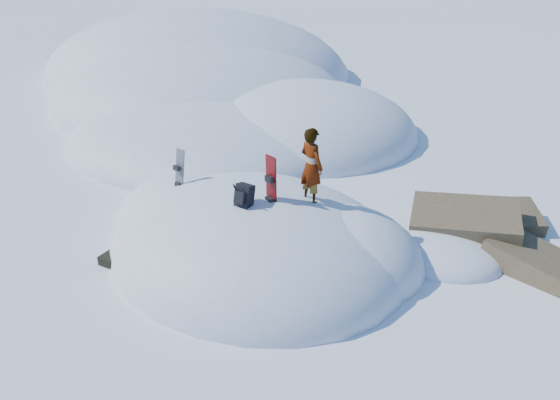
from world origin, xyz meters
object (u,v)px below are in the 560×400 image
Objects in this scene: snowboard_dark at (179,178)px; person at (311,166)px; snowboard_red at (271,191)px; backpack at (244,196)px.

snowboard_dark is 0.84× the size of person.
snowboard_red reaches higher than backpack.
snowboard_dark reaches higher than backpack.
snowboard_dark is (-2.69, -0.02, -0.37)m from snowboard_red.
snowboard_red is 0.60m from backpack.
snowboard_dark is at bearing -165.49° from snowboard_red.
person is (0.57, 0.66, 0.48)m from snowboard_red.
backpack is at bearing 68.60° from person.
person is at bearing 50.94° from backpack.
backpack is (2.36, -0.48, 0.37)m from snowboard_dark.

